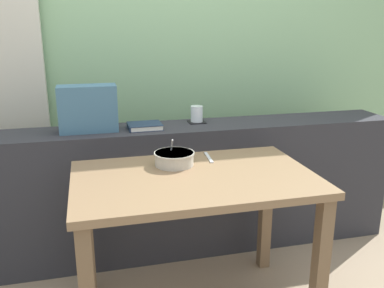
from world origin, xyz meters
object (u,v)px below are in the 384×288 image
object	(u,v)px
juice_glass	(197,115)
soup_bowl	(174,159)
coaster_square	(197,122)
closed_book	(144,126)
throw_pillow	(88,109)
fork_utensil	(209,157)
breakfast_table	(194,199)

from	to	relation	value
juice_glass	soup_bowl	xyz separation A→B (m)	(-0.25, -0.52, -0.10)
coaster_square	closed_book	world-z (taller)	closed_book
closed_book	soup_bowl	distance (m)	0.46
throw_pillow	fork_utensil	size ratio (longest dim) A/B	1.88
coaster_square	fork_utensil	distance (m)	0.47
breakfast_table	coaster_square	bearing A→B (deg)	74.46
closed_book	coaster_square	bearing A→B (deg)	13.38
juice_glass	throw_pillow	distance (m)	0.65
coaster_square	fork_utensil	world-z (taller)	coaster_square
closed_book	throw_pillow	size ratio (longest dim) A/B	0.61
juice_glass	coaster_square	bearing A→B (deg)	75.96
throw_pillow	coaster_square	bearing A→B (deg)	5.58
juice_glass	fork_utensil	world-z (taller)	juice_glass
juice_glass	soup_bowl	world-z (taller)	juice_glass
breakfast_table	juice_glass	xyz separation A→B (m)	(0.19, 0.69, 0.25)
juice_glass	soup_bowl	distance (m)	0.59
soup_bowl	fork_utensil	size ratio (longest dim) A/B	1.16
coaster_square	throw_pillow	xyz separation A→B (m)	(-0.64, -0.06, 0.13)
juice_glass	closed_book	bearing A→B (deg)	-166.62
breakfast_table	soup_bowl	world-z (taller)	soup_bowl
closed_book	throw_pillow	world-z (taller)	throw_pillow
breakfast_table	juice_glass	distance (m)	0.76
coaster_square	juice_glass	world-z (taller)	juice_glass
coaster_square	soup_bowl	world-z (taller)	soup_bowl
throw_pillow	soup_bowl	bearing A→B (deg)	-49.53
juice_glass	fork_utensil	xyz separation A→B (m)	(-0.06, -0.46, -0.13)
juice_glass	throw_pillow	size ratio (longest dim) A/B	0.31
breakfast_table	throw_pillow	distance (m)	0.84
juice_glass	closed_book	world-z (taller)	juice_glass
breakfast_table	throw_pillow	xyz separation A→B (m)	(-0.45, 0.62, 0.33)
juice_glass	fork_utensil	bearing A→B (deg)	-97.01
closed_book	fork_utensil	xyz separation A→B (m)	(0.28, -0.38, -0.09)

